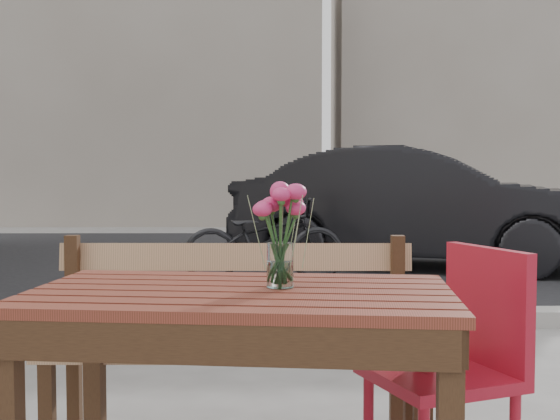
# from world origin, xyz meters

# --- Properties ---
(street) EXTENTS (30.00, 8.12, 0.12)m
(street) POSITION_xyz_m (0.00, 5.06, 0.03)
(street) COLOR black
(street) RESTS_ON ground
(backdrop_buildings) EXTENTS (15.50, 4.00, 8.00)m
(backdrop_buildings) POSITION_xyz_m (0.17, 14.40, 3.60)
(backdrop_buildings) COLOR gray
(backdrop_buildings) RESTS_ON ground
(main_table) EXTENTS (1.33, 0.86, 0.78)m
(main_table) POSITION_xyz_m (-0.07, -0.04, 0.65)
(main_table) COLOR #572517
(main_table) RESTS_ON ground
(main_bench) EXTENTS (1.45, 0.44, 0.90)m
(main_bench) POSITION_xyz_m (-0.13, 0.61, 0.54)
(main_bench) COLOR #A17A53
(main_bench) RESTS_ON ground
(red_chair) EXTENTS (0.56, 0.56, 0.87)m
(red_chair) POSITION_xyz_m (0.66, 0.22, 0.51)
(red_chair) COLOR #AA1527
(red_chair) RESTS_ON ground
(main_vase) EXTENTS (0.18, 0.18, 0.32)m
(main_vase) POSITION_xyz_m (0.05, -0.01, 0.98)
(main_vase) COLOR white
(main_vase) RESTS_ON main_table
(parked_car) EXTENTS (4.62, 2.77, 1.44)m
(parked_car) POSITION_xyz_m (1.75, 6.23, 0.72)
(parked_car) COLOR black
(parked_car) RESTS_ON ground
(bicycle) EXTENTS (1.74, 0.80, 0.88)m
(bicycle) POSITION_xyz_m (-0.09, 5.10, 0.44)
(bicycle) COLOR black
(bicycle) RESTS_ON ground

